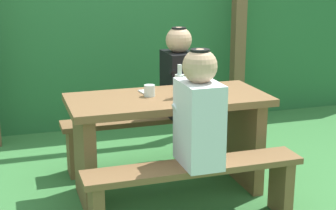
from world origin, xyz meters
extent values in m
plane|color=#39753A|center=(0.00, 0.00, 0.00)|extent=(12.00, 12.00, 0.00)
cube|color=#296736|center=(0.00, 2.03, 1.00)|extent=(6.40, 0.67, 2.01)
cube|color=brown|center=(1.22, 1.45, 1.02)|extent=(0.12, 0.12, 2.04)
cube|color=brown|center=(0.00, 0.00, 0.70)|extent=(1.40, 0.64, 0.05)
cube|color=brown|center=(-0.60, 0.00, 0.34)|extent=(0.08, 0.54, 0.68)
cube|color=brown|center=(0.60, 0.00, 0.34)|extent=(0.08, 0.54, 0.68)
cube|color=brown|center=(0.00, -0.54, 0.40)|extent=(1.40, 0.24, 0.04)
cube|color=brown|center=(0.62, -0.54, 0.19)|extent=(0.07, 0.22, 0.38)
cube|color=brown|center=(0.00, 0.54, 0.40)|extent=(1.40, 0.24, 0.04)
cube|color=brown|center=(-0.62, 0.54, 0.19)|extent=(0.07, 0.22, 0.38)
cube|color=brown|center=(0.62, 0.54, 0.19)|extent=(0.07, 0.22, 0.38)
cube|color=silver|center=(0.02, -0.54, 0.68)|extent=(0.22, 0.34, 0.52)
sphere|color=tan|center=(0.02, -0.54, 1.04)|extent=(0.21, 0.21, 0.21)
cylinder|color=black|center=(0.02, -0.54, 1.13)|extent=(0.12, 0.12, 0.02)
cylinder|color=silver|center=(0.02, -0.40, 0.79)|extent=(0.25, 0.07, 0.15)
cube|color=black|center=(0.26, 0.54, 0.68)|extent=(0.22, 0.34, 0.52)
sphere|color=tan|center=(0.26, 0.54, 1.04)|extent=(0.21, 0.21, 0.21)
cylinder|color=black|center=(0.26, 0.54, 1.13)|extent=(0.12, 0.12, 0.02)
cylinder|color=black|center=(0.26, 0.40, 0.79)|extent=(0.25, 0.07, 0.15)
cylinder|color=silver|center=(-0.12, 0.04, 0.77)|extent=(0.08, 0.08, 0.08)
cylinder|color=silver|center=(0.06, -0.06, 0.81)|extent=(0.07, 0.07, 0.16)
cylinder|color=silver|center=(0.06, -0.06, 0.92)|extent=(0.03, 0.03, 0.07)
cylinder|color=silver|center=(0.24, -0.06, 0.81)|extent=(0.06, 0.06, 0.17)
cylinder|color=silver|center=(0.24, -0.06, 0.93)|extent=(0.03, 0.03, 0.05)
cube|color=silver|center=(-0.12, 0.14, 0.73)|extent=(0.09, 0.15, 0.01)
camera|label=1|loc=(-1.05, -3.28, 1.61)|focal=54.42mm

